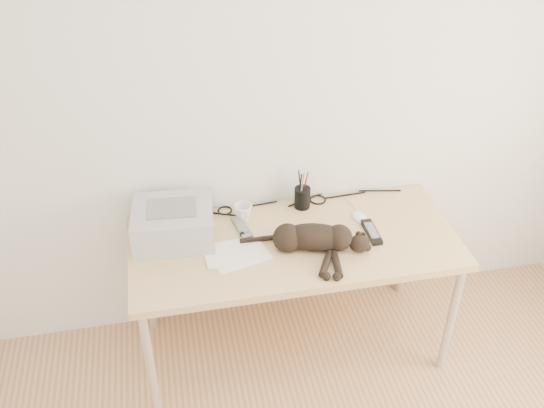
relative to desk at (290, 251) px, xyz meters
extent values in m
plane|color=silver|center=(0.00, 0.27, 0.69)|extent=(3.50, 0.00, 3.50)
cube|color=tan|center=(0.00, -0.09, 0.11)|extent=(1.60, 0.70, 0.04)
cylinder|color=silver|center=(-0.75, -0.39, -0.26)|extent=(0.04, 0.04, 0.70)
cylinder|color=silver|center=(0.75, -0.39, -0.26)|extent=(0.04, 0.04, 0.70)
cylinder|color=silver|center=(-0.75, 0.21, -0.26)|extent=(0.04, 0.04, 0.70)
cylinder|color=silver|center=(0.75, 0.21, -0.26)|extent=(0.04, 0.04, 0.70)
cube|color=tan|center=(0.00, 0.24, -0.21)|extent=(1.48, 0.02, 0.60)
cube|color=#AEAEB3|center=(-0.57, 0.05, 0.22)|extent=(0.41, 0.36, 0.17)
cube|color=black|center=(-0.57, 0.05, 0.23)|extent=(0.33, 0.05, 0.10)
cube|color=slate|center=(-0.57, 0.05, 0.31)|extent=(0.24, 0.18, 0.01)
cube|color=white|center=(-0.28, -0.14, 0.14)|extent=(0.31, 0.25, 0.00)
cube|color=white|center=(-0.31, -0.12, 0.14)|extent=(0.28, 0.20, 0.00)
ellipsoid|color=black|center=(0.08, -0.16, 0.20)|extent=(0.35, 0.22, 0.13)
sphere|color=black|center=(-0.05, -0.14, 0.20)|extent=(0.14, 0.14, 0.14)
ellipsoid|color=black|center=(0.28, -0.23, 0.18)|extent=(0.12, 0.11, 0.09)
cone|color=black|center=(0.29, -0.19, 0.22)|extent=(0.04, 0.05, 0.04)
cone|color=black|center=(0.31, -0.20, 0.21)|extent=(0.04, 0.05, 0.05)
cylinder|color=black|center=(0.10, -0.30, 0.15)|extent=(0.08, 0.19, 0.03)
cylinder|color=black|center=(0.15, -0.31, 0.15)|extent=(0.08, 0.19, 0.03)
cylinder|color=black|center=(-0.16, -0.06, 0.15)|extent=(0.20, 0.08, 0.02)
imported|color=white|center=(-0.22, 0.14, 0.18)|extent=(0.12, 0.12, 0.09)
cylinder|color=black|center=(0.10, 0.19, 0.19)|extent=(0.08, 0.08, 0.11)
cylinder|color=#990C0C|center=(0.09, 0.19, 0.27)|extent=(0.01, 0.01, 0.16)
cylinder|color=navy|center=(0.12, 0.20, 0.27)|extent=(0.01, 0.01, 0.16)
cylinder|color=black|center=(0.10, 0.17, 0.27)|extent=(0.01, 0.01, 0.16)
cube|color=slate|center=(-0.24, 0.06, 0.14)|extent=(0.09, 0.19, 0.02)
cube|color=black|center=(0.39, -0.11, 0.14)|extent=(0.06, 0.19, 0.02)
ellipsoid|color=white|center=(0.37, 0.03, 0.15)|extent=(0.08, 0.12, 0.04)
camera|label=1|loc=(-0.57, -2.34, 1.97)|focal=40.00mm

